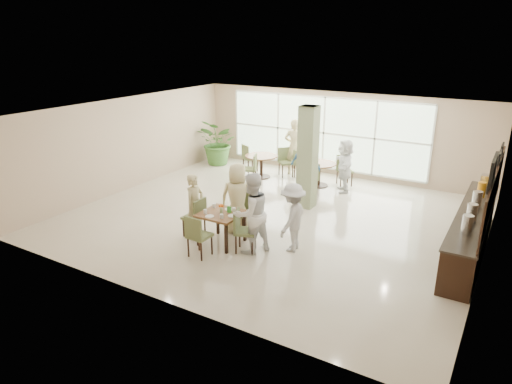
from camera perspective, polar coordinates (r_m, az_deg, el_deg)
The scene contains 23 objects.
ground at distance 12.02m, azimuth 2.11°, elevation -3.18°, with size 10.00×10.00×0.00m, color beige.
room_shell at distance 11.48m, azimuth 2.21°, elevation 4.70°, with size 10.00×10.00×10.00m.
window_bank at distance 15.69m, azimuth 8.46°, elevation 7.31°, with size 7.00×0.04×7.00m.
column at distance 12.43m, azimuth 6.48°, elevation 4.28°, with size 0.45×0.45×2.80m, color #75825B.
main_table at distance 10.36m, azimuth -4.34°, elevation -3.11°, with size 0.91×0.91×0.75m.
round_table_left at distance 15.23m, azimuth 0.68°, elevation 3.94°, with size 1.08×1.08×0.75m.
round_table_right at distance 14.47m, azimuth 7.90°, elevation 2.93°, with size 1.07×1.07×0.75m.
chairs_main_table at distance 10.44m, azimuth -4.48°, elevation -3.97°, with size 2.01×2.07×0.95m.
chairs_table_left at distance 15.31m, azimuth 0.74°, elevation 3.65°, with size 1.97×1.91×0.95m.
chairs_table_right at distance 14.50m, azimuth 7.81°, elevation 2.59°, with size 2.11×2.01×0.95m.
tabletop_clutter at distance 10.28m, azimuth -4.36°, elevation -2.34°, with size 0.79×0.77×0.21m.
buffet_counter at distance 11.05m, azimuth 25.45°, elevation -4.10°, with size 0.64×4.70×1.95m.
wall_tv at distance 9.50m, azimuth 27.48°, elevation 2.21°, with size 0.06×1.00×0.58m.
framed_art_a at distance 11.12m, azimuth 27.94°, elevation 2.75°, with size 0.05×0.55×0.70m.
framed_art_b at distance 11.90m, azimuth 28.21°, elevation 3.66°, with size 0.05×0.55×0.70m.
potted_plant at distance 16.74m, azimuth -4.66°, elevation 6.20°, with size 1.49×1.49×1.66m, color #39692A.
teen_left at distance 10.79m, azimuth -7.63°, elevation -1.68°, with size 0.55×0.36×1.52m, color #C8BB85.
teen_far at distance 10.88m, azimuth -2.31°, elevation -0.78°, with size 0.84×0.46×1.72m, color #C8BB85.
teen_right at distance 9.84m, azimuth -0.58°, elevation -2.68°, with size 0.88×0.69×1.81m, color white.
teen_standing at distance 10.00m, azimuth 4.58°, elevation -3.22°, with size 1.00×0.57×1.54m, color #B3B3B6.
adult_a at distance 13.61m, azimuth 6.18°, elevation 3.21°, with size 1.00×0.57×1.71m, color teal.
adult_b at distance 14.02m, azimuth 11.04°, elevation 3.24°, with size 1.49×0.64×1.61m, color white.
adult_standing at distance 15.51m, azimuth 4.81°, elevation 5.62°, with size 0.70×0.46×1.91m, color #C8BB85.
Camera 1 is at (5.30, -9.78, 4.57)m, focal length 32.00 mm.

